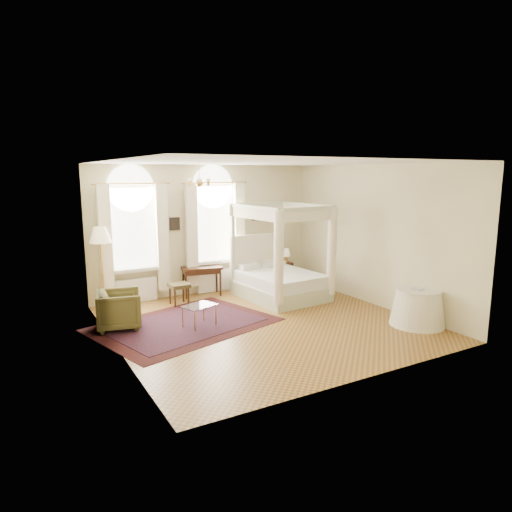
% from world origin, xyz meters
% --- Properties ---
extents(ground, '(6.00, 6.00, 0.00)m').
position_xyz_m(ground, '(0.00, 0.00, 0.00)').
color(ground, olive).
rests_on(ground, ground).
extents(room_walls, '(6.00, 6.00, 6.00)m').
position_xyz_m(room_walls, '(0.00, 0.00, 1.98)').
color(room_walls, beige).
rests_on(room_walls, ground).
extents(window_left, '(1.62, 0.27, 3.29)m').
position_xyz_m(window_left, '(-1.90, 2.87, 1.49)').
color(window_left, white).
rests_on(window_left, room_walls).
extents(window_right, '(1.62, 0.27, 3.29)m').
position_xyz_m(window_right, '(0.20, 2.87, 1.49)').
color(window_right, white).
rests_on(window_right, room_walls).
extents(chandelier, '(0.51, 0.45, 0.50)m').
position_xyz_m(chandelier, '(-0.90, 1.20, 2.91)').
color(chandelier, '#B7873D').
rests_on(chandelier, room_walls).
extents(wall_pictures, '(2.54, 0.03, 0.39)m').
position_xyz_m(wall_pictures, '(0.09, 2.97, 1.89)').
color(wall_pictures, black).
rests_on(wall_pictures, room_walls).
extents(canopy_bed, '(1.92, 2.29, 2.34)m').
position_xyz_m(canopy_bed, '(1.36, 1.52, 0.53)').
color(canopy_bed, '#B7BD99').
rests_on(canopy_bed, ground).
extents(nightstand, '(0.47, 0.42, 0.66)m').
position_xyz_m(nightstand, '(2.10, 2.59, 0.33)').
color(nightstand, '#33190D').
rests_on(nightstand, ground).
extents(nightstand_lamp, '(0.25, 0.25, 0.37)m').
position_xyz_m(nightstand_lamp, '(2.21, 2.58, 0.90)').
color(nightstand_lamp, '#B7873D').
rests_on(nightstand_lamp, nightstand).
extents(writing_desk, '(1.08, 0.70, 0.75)m').
position_xyz_m(writing_desk, '(-0.27, 2.70, 0.64)').
color(writing_desk, '#33190D').
rests_on(writing_desk, ground).
extents(laptop, '(0.36, 0.29, 0.02)m').
position_xyz_m(laptop, '(-0.06, 2.78, 0.76)').
color(laptop, black).
rests_on(laptop, writing_desk).
extents(stool, '(0.45, 0.45, 0.51)m').
position_xyz_m(stool, '(-1.07, 2.18, 0.43)').
color(stool, '#3F3A1B').
rests_on(stool, ground).
extents(armchair, '(1.01, 0.99, 0.78)m').
position_xyz_m(armchair, '(-2.70, 1.17, 0.39)').
color(armchair, '#433E1D').
rests_on(armchair, ground).
extents(coffee_table, '(0.77, 0.65, 0.45)m').
position_xyz_m(coffee_table, '(-1.25, 0.48, 0.40)').
color(coffee_table, silver).
rests_on(coffee_table, ground).
extents(floor_lamp, '(0.49, 0.49, 1.91)m').
position_xyz_m(floor_lamp, '(-2.70, 2.70, 1.63)').
color(floor_lamp, '#B7873D').
rests_on(floor_lamp, ground).
extents(oriental_rug, '(4.04, 3.37, 0.01)m').
position_xyz_m(oriental_rug, '(-1.49, 0.73, 0.01)').
color(oriental_rug, '#380D10').
rests_on(oriental_rug, ground).
extents(side_table, '(1.12, 1.12, 0.76)m').
position_xyz_m(side_table, '(2.70, -1.63, 0.37)').
color(side_table, white).
rests_on(side_table, ground).
extents(book, '(0.21, 0.26, 0.02)m').
position_xyz_m(book, '(2.56, -1.66, 0.77)').
color(book, black).
rests_on(book, side_table).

